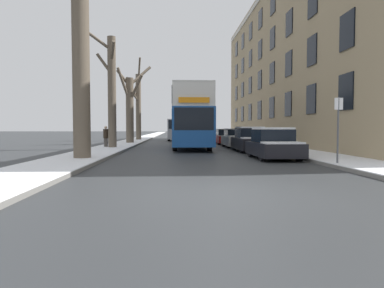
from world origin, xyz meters
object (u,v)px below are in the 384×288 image
object	(u,v)px
parked_car_1	(250,140)
street_sign_post	(338,127)
bare_tree_left_0	(79,61)
oncoming_van	(176,129)
bare_tree_left_1	(111,89)
parked_car_2	(236,139)
bare_tree_left_3	(138,105)
pedestrian_left_sidewalk	(106,136)
bare_tree_left_2	(130,106)
parked_car_3	(225,137)
parked_car_0	(273,145)
double_decker_bus	(190,115)

from	to	relation	value
parked_car_1	street_sign_post	size ratio (longest dim) A/B	1.59
bare_tree_left_0	oncoming_van	size ratio (longest dim) A/B	1.76
bare_tree_left_0	bare_tree_left_1	size ratio (longest dim) A/B	1.08
parked_car_2	bare_tree_left_3	bearing A→B (deg)	122.43
bare_tree_left_1	street_sign_post	world-z (taller)	bare_tree_left_1
oncoming_van	street_sign_post	xyz separation A→B (m)	(5.93, -28.32, 0.16)
oncoming_van	bare_tree_left_1	bearing A→B (deg)	-105.03
oncoming_van	pedestrian_left_sidewalk	distance (m)	17.08
bare_tree_left_2	parked_car_3	distance (m)	9.21
pedestrian_left_sidewalk	parked_car_3	bearing A→B (deg)	74.36
bare_tree_left_2	parked_car_2	world-z (taller)	bare_tree_left_2
oncoming_van	pedestrian_left_sidewalk	bearing A→B (deg)	-107.17
parked_car_2	bare_tree_left_2	bearing A→B (deg)	147.94
bare_tree_left_3	bare_tree_left_1	bearing A→B (deg)	-90.46
parked_car_2	parked_car_3	xyz separation A→B (m)	(0.00, 5.46, -0.02)
parked_car_3	oncoming_van	distance (m)	10.28
pedestrian_left_sidewalk	parked_car_0	bearing A→B (deg)	-3.47
parked_car_1	pedestrian_left_sidewalk	size ratio (longest dim) A/B	2.58
oncoming_van	parked_car_2	bearing A→B (deg)	-72.82
parked_car_1	parked_car_2	xyz separation A→B (m)	(-0.00, 4.97, -0.04)
bare_tree_left_0	bare_tree_left_3	world-z (taller)	bare_tree_left_3
double_decker_bus	street_sign_post	distance (m)	13.77
bare_tree_left_2	bare_tree_left_3	world-z (taller)	bare_tree_left_3
double_decker_bus	pedestrian_left_sidewalk	bearing A→B (deg)	-172.35
bare_tree_left_0	parked_car_3	distance (m)	18.87
bare_tree_left_0	pedestrian_left_sidewalk	bearing A→B (deg)	94.17
bare_tree_left_1	parked_car_3	xyz separation A→B (m)	(9.07, 7.69, -3.50)
parked_car_3	parked_car_1	bearing A→B (deg)	-90.00
bare_tree_left_1	parked_car_2	world-z (taller)	bare_tree_left_1
bare_tree_left_2	parked_car_0	xyz separation A→B (m)	(8.76, -15.53, -2.81)
parked_car_1	parked_car_2	distance (m)	4.97
bare_tree_left_1	oncoming_van	world-z (taller)	bare_tree_left_1
parked_car_0	bare_tree_left_2	bearing A→B (deg)	119.44
bare_tree_left_0	parked_car_1	xyz separation A→B (m)	(8.91, 5.77, -3.72)
parked_car_0	street_sign_post	distance (m)	3.96
parked_car_1	oncoming_van	size ratio (longest dim) A/B	0.80
bare_tree_left_0	double_decker_bus	xyz separation A→B (m)	(5.34, 9.90, -2.02)
parked_car_2	street_sign_post	xyz separation A→B (m)	(1.39, -13.66, 0.83)
parked_car_3	street_sign_post	xyz separation A→B (m)	(1.39, -19.12, 0.85)
oncoming_van	street_sign_post	distance (m)	28.93
parked_car_2	parked_car_3	bearing A→B (deg)	90.00
bare_tree_left_2	parked_car_2	distance (m)	10.72
parked_car_1	bare_tree_left_0	bearing A→B (deg)	-147.07
parked_car_1	pedestrian_left_sidewalk	bearing A→B (deg)	160.87
street_sign_post	bare_tree_left_1	bearing A→B (deg)	132.48
parked_car_3	bare_tree_left_1	bearing A→B (deg)	-139.69
bare_tree_left_2	parked_car_3	bearing A→B (deg)	-0.18
bare_tree_left_3	pedestrian_left_sidewalk	world-z (taller)	bare_tree_left_3
bare_tree_left_2	parked_car_2	xyz separation A→B (m)	(8.76, -5.49, -2.82)
parked_car_1	parked_car_2	bearing A→B (deg)	90.00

